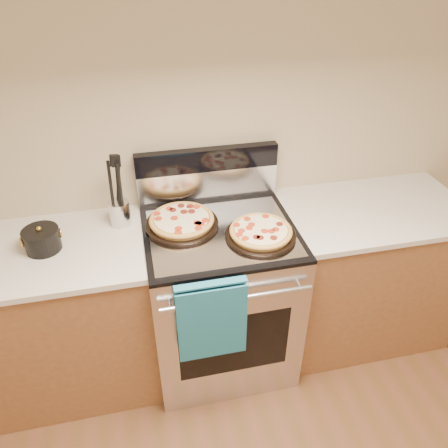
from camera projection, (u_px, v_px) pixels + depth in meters
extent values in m
plane|color=tan|center=(205.00, 122.00, 2.22)|extent=(4.00, 0.00, 4.00)
cube|color=#B7B7BC|center=(220.00, 298.00, 2.44)|extent=(0.76, 0.68, 0.90)
cube|color=black|center=(234.00, 344.00, 2.17)|extent=(0.56, 0.01, 0.40)
cube|color=black|center=(220.00, 231.00, 2.19)|extent=(0.76, 0.68, 0.02)
cube|color=silver|center=(208.00, 184.00, 2.38)|extent=(0.76, 0.06, 0.18)
cube|color=black|center=(207.00, 159.00, 2.30)|extent=(0.76, 0.06, 0.12)
cylinder|color=silver|center=(238.00, 298.00, 1.95)|extent=(0.70, 0.03, 0.03)
cube|color=gray|center=(221.00, 232.00, 2.15)|extent=(0.70, 0.55, 0.01)
cube|color=brown|center=(57.00, 321.00, 2.32)|extent=(1.00, 0.62, 0.88)
cube|color=beige|center=(37.00, 254.00, 2.06)|extent=(1.02, 0.64, 0.03)
cube|color=brown|center=(362.00, 274.00, 2.63)|extent=(1.00, 0.62, 0.88)
cube|color=beige|center=(376.00, 210.00, 2.38)|extent=(1.02, 0.64, 0.03)
cylinder|color=silver|center=(120.00, 213.00, 2.21)|extent=(0.13, 0.13, 0.13)
cylinder|color=black|center=(42.00, 241.00, 2.04)|extent=(0.20, 0.20, 0.10)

